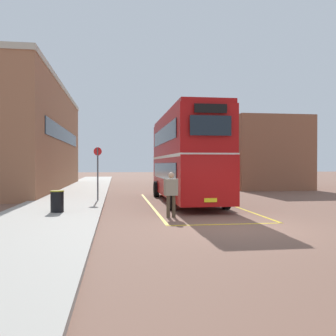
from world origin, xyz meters
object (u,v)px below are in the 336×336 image
single_deck_bus (186,169)px  litter_bin (57,201)px  bus_stop_sign (98,169)px  pedestrian_boarding (171,191)px  double_decker_bus (186,156)px

single_deck_bus → litter_bin: (-8.88, -18.90, -1.06)m
litter_bin → bus_stop_sign: 5.10m
pedestrian_boarding → litter_bin: bearing=165.2°
bus_stop_sign → pedestrian_boarding: bearing=-62.6°
bus_stop_sign → single_deck_bus: bearing=62.1°
double_decker_bus → bus_stop_sign: size_ratio=3.81×
pedestrian_boarding → bus_stop_sign: bearing=117.4°
double_decker_bus → bus_stop_sign: 4.77m
single_deck_bus → bus_stop_sign: (-7.51, -14.15, 0.19)m
single_deck_bus → pedestrian_boarding: size_ratio=5.23×
pedestrian_boarding → bus_stop_sign: bus_stop_sign is taller
single_deck_bus → pedestrian_boarding: 20.57m
double_decker_bus → single_deck_bus: 14.81m
litter_bin → bus_stop_sign: bus_stop_sign is taller
double_decker_bus → single_deck_bus: size_ratio=1.18×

